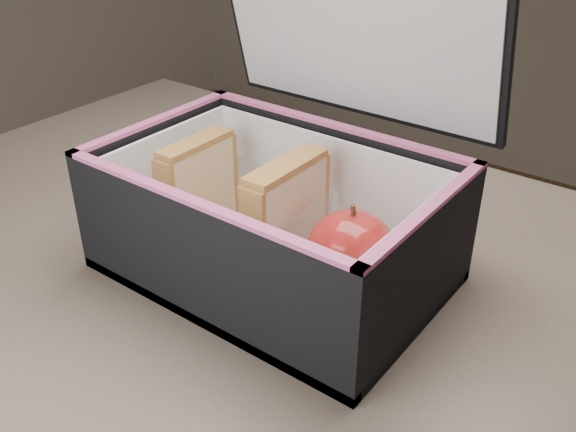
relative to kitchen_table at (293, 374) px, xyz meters
The scene contains 8 objects.
kitchen_table is the anchor object (origin of this frame).
lunch_bag 0.17m from the kitchen_table, 142.93° to the left, with size 0.33×0.27×0.33m.
plastic_tub 0.17m from the kitchen_table, 160.13° to the left, with size 0.16×0.11×0.07m, color white, non-canonical shape.
sandwich_left 0.22m from the kitchen_table, 167.54° to the left, with size 0.03×0.09×0.10m.
sandwich_right 0.17m from the kitchen_table, 135.18° to the left, with size 0.03×0.10×0.11m.
carrot_sticks 0.15m from the kitchen_table, 160.82° to the left, with size 0.03×0.14×0.03m.
paper_napkin 0.12m from the kitchen_table, 36.52° to the left, with size 0.07×0.07×0.01m, color white.
red_apple 0.16m from the kitchen_table, 38.10° to the left, with size 0.09×0.09×0.09m.
Camera 1 is at (0.29, -0.39, 1.13)m, focal length 40.00 mm.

